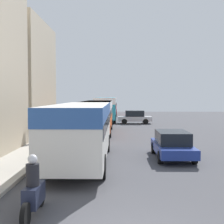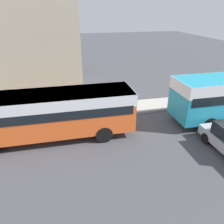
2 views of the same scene
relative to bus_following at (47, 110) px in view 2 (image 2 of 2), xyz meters
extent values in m
cube|color=#BCAD93|center=(-7.36, -1.83, 2.84)|extent=(6.33, 8.69, 9.41)
cube|color=#EA5B23|center=(0.00, 0.00, -0.19)|extent=(2.47, 9.99, 2.36)
cube|color=white|center=(0.00, 0.00, 0.64)|extent=(2.50, 10.04, 0.71)
cube|color=black|center=(0.00, 0.00, 0.11)|extent=(2.52, 9.59, 0.52)
cylinder|color=black|center=(-1.14, 3.10, -1.37)|extent=(0.28, 1.00, 1.00)
cylinder|color=black|center=(1.14, 3.10, -1.37)|extent=(0.28, 1.00, 1.00)
cylinder|color=black|center=(-0.90, 9.84, -1.37)|extent=(0.28, 1.00, 1.00)
cylinder|color=black|center=(1.45, 9.84, -1.37)|extent=(0.28, 1.00, 1.00)
cylinder|color=black|center=(2.60, 8.88, -1.55)|extent=(0.64, 0.22, 0.64)
camera|label=1|loc=(1.77, -27.77, 1.42)|focal=50.00mm
camera|label=2|loc=(11.90, 1.13, 5.38)|focal=35.00mm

